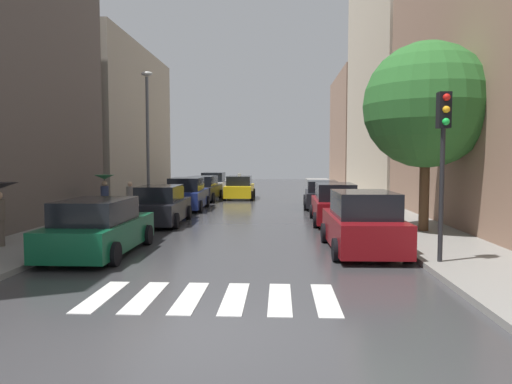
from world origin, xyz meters
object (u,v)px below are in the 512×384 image
(parked_car_right_nearest, at_px, (363,224))
(traffic_light_right_corner, at_px, (443,139))
(parked_car_left_third, at_px, (187,195))
(pedestrian_far_side, at_px, (105,187))
(parked_car_left_fourth, at_px, (204,189))
(parked_car_left_nearest, at_px, (99,228))
(pedestrian_foreground, at_px, (130,198))
(lamp_post_left, at_px, (148,131))
(parked_car_left_second, at_px, (161,206))
(parked_car_right_second, at_px, (334,205))
(street_tree_right, at_px, (426,106))
(parked_car_right_third, at_px, (322,195))
(parked_car_left_fifth, at_px, (214,184))
(taxi_midroad, at_px, (239,188))

(parked_car_right_nearest, height_order, traffic_light_right_corner, traffic_light_right_corner)
(parked_car_left_third, height_order, pedestrian_far_side, pedestrian_far_side)
(parked_car_left_fourth, bearing_deg, parked_car_left_nearest, -178.25)
(pedestrian_foreground, xyz_separation_m, lamp_post_left, (0.23, 2.32, 3.30))
(parked_car_left_second, bearing_deg, lamp_post_left, 20.41)
(parked_car_left_second, relative_size, parked_car_right_second, 0.99)
(lamp_post_left, bearing_deg, street_tree_right, -29.05)
(parked_car_left_fourth, xyz_separation_m, street_tree_right, (10.45, -13.93, 3.94))
(traffic_light_right_corner, height_order, lamp_post_left, lamp_post_left)
(parked_car_left_third, height_order, parked_car_right_third, parked_car_left_third)
(parked_car_right_second, xyz_separation_m, traffic_light_right_corner, (1.73, -8.37, 2.47))
(parked_car_left_nearest, height_order, pedestrian_foreground, pedestrian_foreground)
(parked_car_left_third, bearing_deg, parked_car_right_second, -126.46)
(pedestrian_far_side, bearing_deg, parked_car_right_second, 128.29)
(parked_car_left_nearest, relative_size, street_tree_right, 0.69)
(lamp_post_left, bearing_deg, pedestrian_far_side, -107.81)
(parked_car_left_third, distance_m, traffic_light_right_corner, 16.62)
(parked_car_left_second, height_order, parked_car_right_nearest, parked_car_right_nearest)
(parked_car_left_third, distance_m, parked_car_right_second, 9.15)
(parked_car_left_third, relative_size, lamp_post_left, 0.66)
(parked_car_left_third, height_order, traffic_light_right_corner, traffic_light_right_corner)
(traffic_light_right_corner, bearing_deg, street_tree_right, 77.47)
(parked_car_left_fifth, bearing_deg, parked_car_left_nearest, 179.29)
(taxi_midroad, bearing_deg, parked_car_left_second, 169.91)
(parked_car_right_nearest, relative_size, parked_car_right_second, 0.95)
(parked_car_left_fourth, distance_m, taxi_midroad, 2.78)
(parked_car_left_third, bearing_deg, parked_car_right_third, -81.80)
(parked_car_left_fourth, xyz_separation_m, parked_car_left_fifth, (-0.06, 5.37, 0.04))
(pedestrian_far_side, xyz_separation_m, lamp_post_left, (1.07, 3.34, 2.76))
(pedestrian_foreground, relative_size, traffic_light_right_corner, 0.37)
(parked_car_right_third, xyz_separation_m, pedestrian_foreground, (-9.53, -5.10, 0.22))
(pedestrian_foreground, bearing_deg, parked_car_left_second, -135.91)
(parked_car_left_fourth, distance_m, parked_car_left_fifth, 5.38)
(pedestrian_far_side, distance_m, street_tree_right, 14.07)
(parked_car_right_nearest, xyz_separation_m, parked_car_right_second, (-0.10, 6.39, -0.03))
(pedestrian_foreground, relative_size, street_tree_right, 0.23)
(pedestrian_foreground, xyz_separation_m, pedestrian_far_side, (-0.85, -1.02, 0.54))
(pedestrian_foreground, bearing_deg, parked_car_left_fifth, -7.29)
(parked_car_left_nearest, xyz_separation_m, parked_car_right_nearest, (7.75, 0.80, 0.08))
(taxi_midroad, bearing_deg, traffic_light_right_corner, -161.94)
(parked_car_left_fifth, xyz_separation_m, lamp_post_left, (-1.69, -12.54, 3.45))
(parked_car_left_fifth, height_order, street_tree_right, street_tree_right)
(parked_car_left_third, height_order, taxi_midroad, taxi_midroad)
(parked_car_left_nearest, distance_m, parked_car_left_fifth, 23.48)
(parked_car_right_second, height_order, taxi_midroad, taxi_midroad)
(parked_car_left_fourth, bearing_deg, pedestrian_foreground, 170.38)
(parked_car_left_nearest, relative_size, parked_car_left_fourth, 0.97)
(parked_car_left_fifth, xyz_separation_m, pedestrian_far_side, (-2.76, -15.87, 0.68))
(taxi_midroad, bearing_deg, parked_car_right_nearest, -164.61)
(parked_car_left_third, relative_size, parked_car_left_fourth, 0.97)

